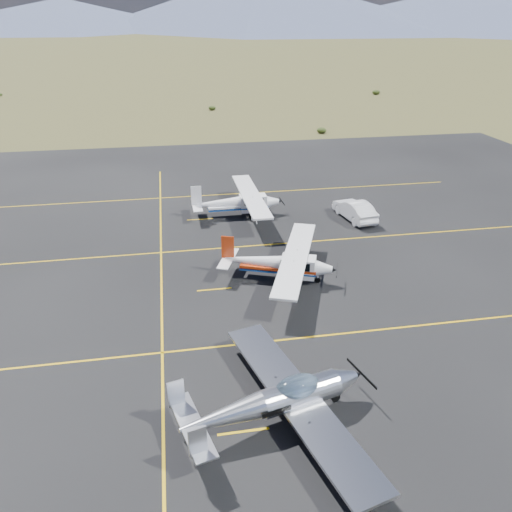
{
  "coord_description": "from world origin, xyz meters",
  "views": [
    {
      "loc": [
        -4.98,
        -17.45,
        14.32
      ],
      "look_at": [
        -0.45,
        8.19,
        1.6
      ],
      "focal_mm": 35.0,
      "sensor_mm": 36.0,
      "label": 1
    }
  ],
  "objects_px": {
    "aircraft_cessna": "(279,262)",
    "sedan": "(355,210)",
    "aircraft_low_wing": "(279,400)",
    "aircraft_plain": "(238,202)"
  },
  "relations": [
    {
      "from": "aircraft_low_wing",
      "to": "sedan",
      "type": "relative_size",
      "value": 2.3
    },
    {
      "from": "aircraft_cessna",
      "to": "aircraft_plain",
      "type": "bearing_deg",
      "value": 116.12
    },
    {
      "from": "aircraft_low_wing",
      "to": "aircraft_plain",
      "type": "xyz_separation_m",
      "value": [
        1.53,
        21.92,
        0.08
      ]
    },
    {
      "from": "aircraft_plain",
      "to": "aircraft_cessna",
      "type": "bearing_deg",
      "value": -85.69
    },
    {
      "from": "aircraft_cessna",
      "to": "aircraft_plain",
      "type": "relative_size",
      "value": 0.95
    },
    {
      "from": "aircraft_low_wing",
      "to": "sedan",
      "type": "xyz_separation_m",
      "value": [
        10.27,
        19.7,
        -0.32
      ]
    },
    {
      "from": "aircraft_cessna",
      "to": "sedan",
      "type": "relative_size",
      "value": 2.15
    },
    {
      "from": "aircraft_cessna",
      "to": "aircraft_low_wing",
      "type": "bearing_deg",
      "value": -80.98
    },
    {
      "from": "aircraft_plain",
      "to": "sedan",
      "type": "distance_m",
      "value": 9.02
    },
    {
      "from": "aircraft_cessna",
      "to": "aircraft_plain",
      "type": "distance_m",
      "value": 10.7
    }
  ]
}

